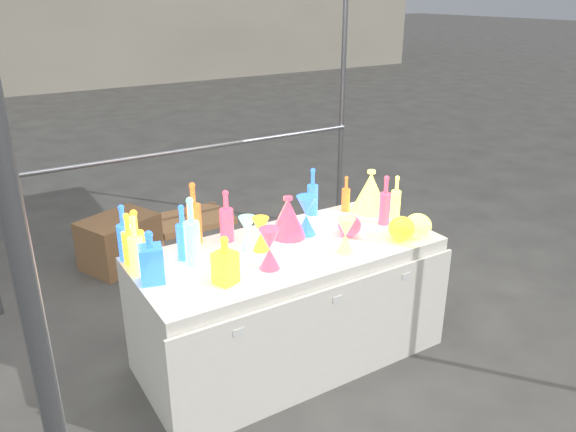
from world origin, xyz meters
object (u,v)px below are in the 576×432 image
decanter_0 (225,260)px  globe_0 (401,230)px  lampshade_0 (287,215)px  cardboard_box_closed (120,242)px  display_table (289,304)px  bottle_0 (129,238)px

decanter_0 → globe_0: decanter_0 is taller
globe_0 → lampshade_0: bearing=139.0°
cardboard_box_closed → decanter_0: decanter_0 is taller
decanter_0 → display_table: bearing=0.6°
display_table → bottle_0: size_ratio=6.21×
display_table → decanter_0: bearing=-159.8°
bottle_0 → cardboard_box_closed: bearing=78.3°
bottle_0 → globe_0: bearing=-20.4°
cardboard_box_closed → bottle_0: bottle_0 is taller
display_table → globe_0: size_ratio=11.33×
bottle_0 → decanter_0: 0.59m
cardboard_box_closed → globe_0: globe_0 is taller
bottle_0 → lampshade_0: bearing=-5.6°
decanter_0 → globe_0: bearing=-23.3°
display_table → lampshade_0: bearing=61.3°
decanter_0 → lampshade_0: 0.72m
cardboard_box_closed → globe_0: (1.17, -2.07, 0.61)m
decanter_0 → lampshade_0: (0.61, 0.39, -0.01)m
decanter_0 → lampshade_0: bearing=12.8°
display_table → globe_0: 0.82m
cardboard_box_closed → decanter_0: (0.03, -2.00, 0.67)m
display_table → decanter_0: 0.73m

